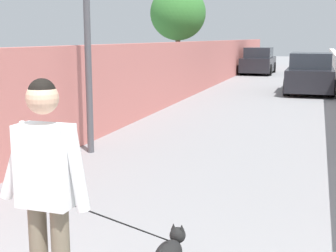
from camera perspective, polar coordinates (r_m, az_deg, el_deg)
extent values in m
plane|color=gray|center=(15.91, 10.69, 2.73)|extent=(80.00, 80.00, 0.00)
cube|color=#CC726B|center=(14.44, -0.91, 6.06)|extent=(48.00, 0.30, 1.97)
cylinder|color=brown|center=(21.55, 1.18, 8.18)|extent=(0.22, 0.22, 2.44)
ellipsoid|color=#387A33|center=(21.55, 1.21, 13.39)|extent=(2.45, 2.45, 2.39)
cylinder|color=#4C4C51|center=(8.81, -9.60, 9.54)|extent=(0.12, 0.12, 3.97)
cube|color=white|center=(3.36, -14.46, -4.65)|extent=(0.23, 0.38, 0.57)
cylinder|color=white|center=(3.49, -17.78, -4.01)|extent=(0.10, 0.29, 0.58)
cylinder|color=white|center=(3.24, -10.88, -5.08)|extent=(0.09, 0.18, 0.59)
sphere|color=tan|center=(3.27, -14.83, 3.26)|extent=(0.22, 0.22, 0.22)
sphere|color=black|center=(3.27, -14.86, 3.93)|extent=(0.19, 0.19, 0.19)
sphere|color=black|center=(4.48, 1.16, -12.95)|extent=(0.15, 0.15, 0.15)
cone|color=black|center=(4.46, 0.66, -11.94)|extent=(0.05, 0.05, 0.06)
cone|color=black|center=(4.43, 1.67, -12.07)|extent=(0.05, 0.05, 0.06)
cylinder|color=black|center=(3.79, -6.44, -11.18)|extent=(0.94, 0.60, 0.66)
cube|color=black|center=(19.29, 16.64, 5.49)|extent=(4.00, 1.70, 0.80)
cube|color=#262B33|center=(19.25, 16.75, 7.51)|extent=(2.08, 1.50, 0.60)
cylinder|color=black|center=(20.57, 14.47, 5.22)|extent=(0.64, 0.22, 0.64)
cylinder|color=black|center=(20.55, 18.88, 4.98)|extent=(0.64, 0.22, 0.64)
cylinder|color=black|center=(18.11, 14.02, 4.55)|extent=(0.64, 0.22, 0.64)
cylinder|color=black|center=(18.08, 19.04, 4.28)|extent=(0.64, 0.22, 0.64)
cube|color=black|center=(28.79, 10.77, 7.29)|extent=(4.00, 1.70, 0.80)
cube|color=#262B33|center=(28.76, 10.81, 8.64)|extent=(2.08, 1.50, 0.60)
cylinder|color=black|center=(30.13, 9.53, 7.01)|extent=(0.64, 0.22, 0.64)
cylinder|color=black|center=(29.95, 12.55, 6.88)|extent=(0.64, 0.22, 0.64)
cylinder|color=black|center=(27.68, 8.81, 6.73)|extent=(0.64, 0.22, 0.64)
cylinder|color=black|center=(27.49, 12.08, 6.59)|extent=(0.64, 0.22, 0.64)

